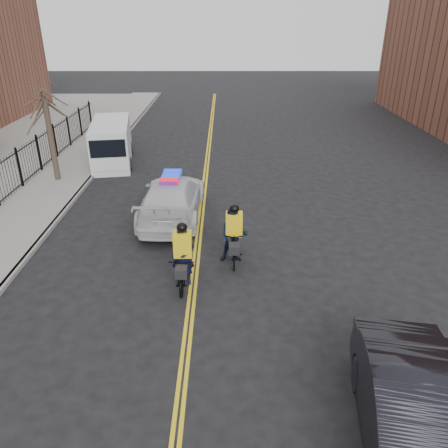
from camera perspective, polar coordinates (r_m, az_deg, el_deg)
ground at (r=13.83m, az=-4.14°, el=-8.83°), size 120.00×120.00×0.00m
center_line_left at (r=20.91m, az=-2.95°, el=3.67°), size 0.10×60.00×0.01m
center_line_right at (r=20.90m, az=-2.51°, el=3.68°), size 0.10×60.00×0.01m
sidewalk at (r=22.51m, az=-22.21°, el=3.56°), size 3.00×60.00×0.15m
curb at (r=21.99m, az=-18.58°, el=3.65°), size 0.20×60.00×0.15m
iron_fence at (r=22.83m, az=-26.10°, el=5.61°), size 0.12×28.00×2.00m
street_tree at (r=23.42m, az=-22.15°, el=13.29°), size 3.20×3.20×4.80m
police_cruiser at (r=18.51m, az=-6.81°, el=3.41°), size 2.56×5.99×1.88m
dark_sedan at (r=9.69m, az=24.03°, el=-22.82°), size 2.72×5.65×1.79m
cargo_van at (r=26.30m, az=-14.47°, el=10.13°), size 2.92×5.83×2.33m
cyclist_near at (r=13.86m, az=-5.31°, el=-5.11°), size 0.78×2.20×2.16m
cyclist_far at (r=15.02m, az=1.31°, el=-1.99°), size 0.97×2.13×2.15m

